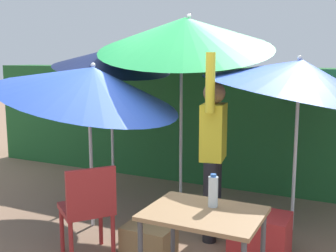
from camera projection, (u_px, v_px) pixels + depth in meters
name	position (u px, v px, depth m)	size (l,w,h in m)	color
ground_plane	(156.00, 232.00, 4.42)	(24.00, 24.00, 0.00)	#937056
hedge_row	(222.00, 125.00, 6.17)	(8.00, 0.70, 1.69)	#23602D
umbrella_rainbow	(91.00, 83.00, 4.39)	(1.99, 1.96, 1.97)	silver
umbrella_orange	(299.00, 77.00, 4.27)	(2.00, 1.97, 2.02)	silver
umbrella_yellow	(112.00, 59.00, 5.43)	(1.58, 1.55, 2.11)	silver
umbrella_navy	(185.00, 33.00, 4.89)	(2.15, 2.12, 2.61)	silver
person_vendor	(213.00, 148.00, 4.19)	(0.28, 0.56, 1.88)	black
chair_plastic	(88.00, 206.00, 3.75)	(0.62, 0.62, 0.89)	#B72D2D
cooler_box	(260.00, 235.00, 3.89)	(0.53, 0.41, 0.40)	red
crate_cardboard	(149.00, 240.00, 3.91)	(0.46, 0.34, 0.28)	#9E7A4C
folding_table	(204.00, 225.00, 2.91)	(0.80, 0.60, 0.78)	#4C4C51
bottle_water	(213.00, 191.00, 2.97)	(0.07, 0.07, 0.24)	silver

